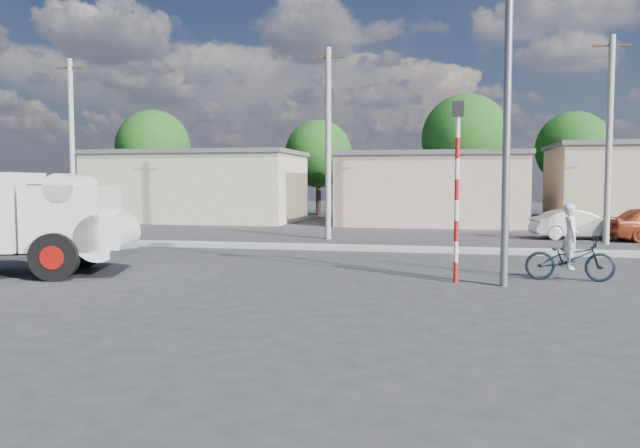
% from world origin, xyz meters
% --- Properties ---
extents(ground_plane, '(120.00, 120.00, 0.00)m').
position_xyz_m(ground_plane, '(0.00, 0.00, 0.00)').
color(ground_plane, '#272729').
rests_on(ground_plane, ground).
extents(median, '(40.00, 0.80, 0.16)m').
position_xyz_m(median, '(0.00, 8.00, 0.08)').
color(median, '#99968E').
rests_on(median, ground).
extents(truck, '(6.86, 3.98, 2.68)m').
position_xyz_m(truck, '(-8.40, 0.39, 1.48)').
color(truck, black).
rests_on(truck, ground).
extents(bicycle, '(2.12, 0.77, 1.11)m').
position_xyz_m(bicycle, '(5.96, 2.33, 0.55)').
color(bicycle, black).
rests_on(bicycle, ground).
extents(cyclist, '(0.40, 0.60, 1.61)m').
position_xyz_m(cyclist, '(5.96, 2.33, 0.81)').
color(cyclist, white).
rests_on(cyclist, ground).
extents(car_cream, '(3.94, 1.94, 1.24)m').
position_xyz_m(car_cream, '(8.35, 14.12, 0.62)').
color(car_cream, white).
rests_on(car_cream, ground).
extents(traffic_pole, '(0.28, 0.18, 4.36)m').
position_xyz_m(traffic_pole, '(3.20, 1.50, 2.59)').
color(traffic_pole, red).
rests_on(traffic_pole, ground).
extents(streetlight, '(2.34, 0.22, 9.00)m').
position_xyz_m(streetlight, '(4.14, 1.20, 4.96)').
color(streetlight, slate).
rests_on(streetlight, ground).
extents(building_row, '(37.80, 7.30, 4.44)m').
position_xyz_m(building_row, '(1.10, 22.00, 2.13)').
color(building_row, '#C0B491').
rests_on(building_row, ground).
extents(tree_row, '(51.24, 7.43, 8.42)m').
position_xyz_m(tree_row, '(7.45, 28.53, 4.96)').
color(tree_row, '#38281E').
rests_on(tree_row, ground).
extents(utility_poles, '(35.40, 0.24, 8.00)m').
position_xyz_m(utility_poles, '(3.25, 12.00, 4.07)').
color(utility_poles, '#99968E').
rests_on(utility_poles, ground).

